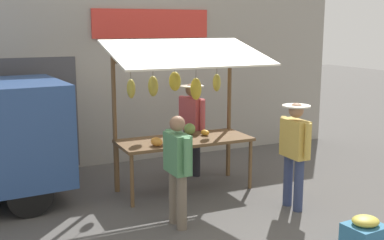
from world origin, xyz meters
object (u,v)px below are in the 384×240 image
Objects in this scene: shopper_in_striped_shirt at (178,164)px; produce_crate_side at (365,234)px; vendor_with_sunhat at (192,121)px; market_stall at (183,99)px; shopper_with_shopping_bag at (295,147)px.

shopper_in_striped_shirt is 2.52m from produce_crate_side.
vendor_with_sunhat is at bearing -80.58° from produce_crate_side.
vendor_with_sunhat reaches higher than shopper_in_striped_shirt.
vendor_with_sunhat reaches higher than produce_crate_side.
market_stall is 1.62× the size of shopper_in_striped_shirt.
vendor_with_sunhat is (-0.48, -0.70, -0.54)m from market_stall.
market_stall is at bearing 38.00° from shopper_with_shopping_bag.
shopper_with_shopping_bag is 1.70m from produce_crate_side.
produce_crate_side is (-1.10, 3.02, -1.34)m from market_stall.
market_stall is at bearing -28.49° from shopper_in_striped_shirt.
shopper_with_shopping_bag is 3.30× the size of produce_crate_side.
vendor_with_sunhat is 1.05× the size of shopper_with_shopping_bag.
market_stall reaches higher than shopper_with_shopping_bag.
produce_crate_side is at bearing -134.25° from shopper_in_striped_shirt.
produce_crate_side is at bearing 178.56° from shopper_with_shopping_bag.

